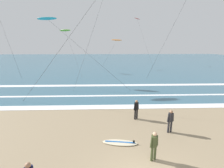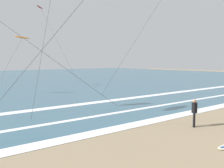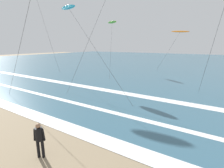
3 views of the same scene
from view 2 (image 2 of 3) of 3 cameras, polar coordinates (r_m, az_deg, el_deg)
name	(u,v)px [view 2 (image 2 of 3)]	position (r m, az deg, el deg)	size (l,w,h in m)	color
wave_foam_shoreline	(173,116)	(18.18, 13.36, -6.96)	(56.49, 1.04, 0.01)	white
wave_foam_mid_break	(130,111)	(19.73, 4.05, -5.86)	(36.53, 0.51, 0.01)	white
wave_foam_outer_break	(87,103)	(22.95, -5.47, -4.30)	(54.07, 1.04, 0.01)	white
surfer_left_far	(194,110)	(15.55, 17.73, -5.59)	(0.48, 0.34, 1.60)	black
kite_red_high_left	(40,8)	(49.89, -15.60, 15.93)	(4.69, 8.85, 13.53)	red
kite_orange_far_left	(22,38)	(38.31, -19.19, 9.66)	(5.37, 2.37, 7.19)	orange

